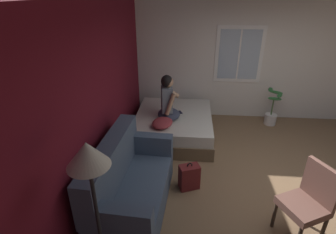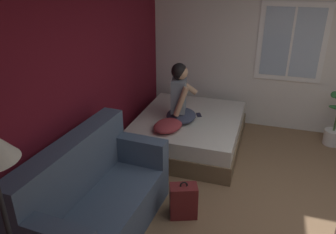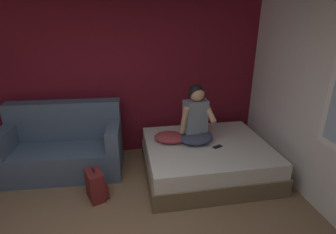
% 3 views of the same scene
% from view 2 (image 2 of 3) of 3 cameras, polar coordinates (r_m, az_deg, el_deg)
% --- Properties ---
extents(wall_back_accent, '(10.22, 0.16, 2.70)m').
position_cam_2_polar(wall_back_accent, '(3.78, -16.84, 4.91)').
color(wall_back_accent, maroon).
rests_on(wall_back_accent, ground).
extents(wall_side_with_window, '(0.19, 6.76, 2.70)m').
position_cam_2_polar(wall_side_with_window, '(5.78, 24.42, 10.32)').
color(wall_side_with_window, silver).
rests_on(wall_side_with_window, ground).
extents(bed, '(1.83, 1.57, 0.48)m').
position_cam_2_polar(bed, '(5.12, 3.64, -2.49)').
color(bed, brown).
rests_on(bed, ground).
extents(couch, '(1.74, 0.91, 1.04)m').
position_cam_2_polar(couch, '(3.52, -12.58, -13.99)').
color(couch, '#47566B').
rests_on(couch, ground).
extents(person_seated, '(0.59, 0.53, 0.88)m').
position_cam_2_polar(person_seated, '(4.76, 2.13, 3.31)').
color(person_seated, '#383D51').
rests_on(person_seated, bed).
extents(backpack, '(0.31, 0.35, 0.46)m').
position_cam_2_polar(backpack, '(3.76, 2.69, -14.41)').
color(backpack, maroon).
rests_on(backpack, ground).
extents(throw_pillow, '(0.56, 0.47, 0.14)m').
position_cam_2_polar(throw_pillow, '(4.57, -0.01, -1.51)').
color(throw_pillow, '#993338').
rests_on(throw_pillow, bed).
extents(cell_phone, '(0.16, 0.12, 0.01)m').
position_cam_2_polar(cell_phone, '(5.09, 5.36, 0.38)').
color(cell_phone, black).
rests_on(cell_phone, bed).
extents(potted_plant, '(0.39, 0.37, 0.85)m').
position_cam_2_polar(potted_plant, '(5.72, 27.03, -1.56)').
color(potted_plant, silver).
rests_on(potted_plant, ground).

